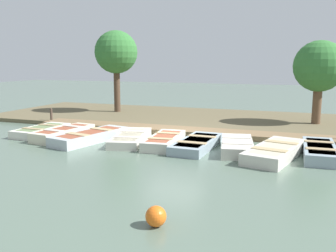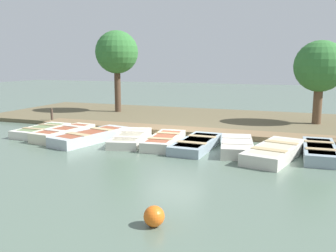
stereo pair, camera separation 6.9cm
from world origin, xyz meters
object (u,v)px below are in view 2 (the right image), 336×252
at_px(rowboat_8, 319,151).
at_px(park_tree_far_left, 117,53).
at_px(mooring_post_near, 52,116).
at_px(rowboat_0, 42,130).
at_px(rowboat_5, 197,144).
at_px(rowboat_2, 91,136).
at_px(rowboat_7, 275,151).
at_px(rowboat_4, 164,140).
at_px(park_tree_left, 320,67).
at_px(rowboat_1, 64,133).
at_px(buoy, 154,216).
at_px(rowboat_3, 131,138).
at_px(rowboat_6, 237,146).

bearing_deg(rowboat_8, park_tree_far_left, -122.63).
bearing_deg(mooring_post_near, rowboat_0, 28.39).
bearing_deg(rowboat_0, rowboat_5, 91.08).
distance_m(rowboat_0, rowboat_2, 2.90).
height_order(rowboat_2, rowboat_7, rowboat_7).
bearing_deg(rowboat_2, rowboat_0, -86.34).
height_order(rowboat_0, rowboat_4, rowboat_4).
bearing_deg(rowboat_0, park_tree_left, 120.29).
relative_size(rowboat_1, buoy, 7.39).
relative_size(rowboat_7, park_tree_far_left, 0.72).
relative_size(rowboat_3, rowboat_7, 0.94).
bearing_deg(buoy, rowboat_3, -150.50).
height_order(rowboat_3, park_tree_far_left, park_tree_far_left).
bearing_deg(park_tree_far_left, rowboat_1, 9.30).
height_order(rowboat_2, park_tree_far_left, park_tree_far_left).
bearing_deg(mooring_post_near, park_tree_left, 105.88).
bearing_deg(rowboat_5, park_tree_far_left, -132.50).
distance_m(rowboat_3, rowboat_6, 4.36).
height_order(rowboat_2, mooring_post_near, mooring_post_near).
bearing_deg(rowboat_8, rowboat_3, -91.34).
height_order(mooring_post_near, buoy, mooring_post_near).
distance_m(rowboat_5, rowboat_7, 2.92).
bearing_deg(rowboat_0, rowboat_3, 92.03).
distance_m(rowboat_2, rowboat_3, 1.67).
xyz_separation_m(rowboat_1, rowboat_6, (-0.14, 7.41, -0.01)).
relative_size(rowboat_6, rowboat_8, 0.92).
bearing_deg(rowboat_5, rowboat_7, 84.04).
xyz_separation_m(rowboat_0, buoy, (7.00, 8.41, 0.03)).
distance_m(rowboat_1, rowboat_7, 8.79).
bearing_deg(rowboat_2, rowboat_7, 102.79).
bearing_deg(buoy, rowboat_0, -129.78).
distance_m(buoy, park_tree_left, 13.84).
bearing_deg(park_tree_left, mooring_post_near, -74.12).
relative_size(rowboat_5, rowboat_8, 1.04).
distance_m(buoy, park_tree_far_left, 16.41).
height_order(rowboat_7, park_tree_far_left, park_tree_far_left).
height_order(rowboat_2, park_tree_left, park_tree_left).
relative_size(mooring_post_near, buoy, 1.99).
relative_size(rowboat_0, mooring_post_near, 3.31).
xyz_separation_m(rowboat_4, mooring_post_near, (-2.63, -7.32, 0.23)).
distance_m(rowboat_3, park_tree_left, 9.85).
bearing_deg(rowboat_2, rowboat_5, 107.68).
xyz_separation_m(rowboat_0, rowboat_4, (0.13, 5.97, 0.02)).
relative_size(rowboat_4, mooring_post_near, 3.60).
bearing_deg(rowboat_5, park_tree_left, 147.89).
bearing_deg(park_tree_left, park_tree_far_left, -93.08).
bearing_deg(park_tree_left, buoy, -13.55).
height_order(rowboat_4, park_tree_far_left, park_tree_far_left).
xyz_separation_m(rowboat_5, park_tree_left, (-6.33, 4.29, 2.79)).
bearing_deg(park_tree_far_left, park_tree_left, 86.92).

